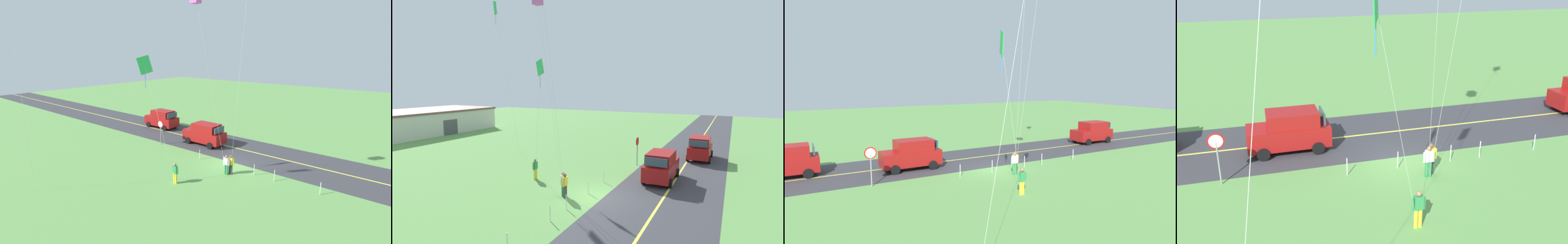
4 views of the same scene
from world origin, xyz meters
TOP-DOWN VIEW (x-y plane):
  - ground_plane at (0.00, 0.00)m, footprint 120.00×120.00m
  - asphalt_road at (0.00, -4.00)m, footprint 120.00×7.00m
  - road_centre_stripe at (0.00, -4.00)m, footprint 120.00×0.16m
  - car_suv_foreground at (5.24, -3.04)m, footprint 4.40×2.12m
  - stop_sign at (8.78, -0.10)m, footprint 0.76×0.08m
  - person_adult_near at (1.32, 5.69)m, footprint 0.58×0.22m
  - person_adult_companion at (-0.96, 1.70)m, footprint 0.58×0.22m
  - person_child_watcher at (-0.72, 1.97)m, footprint 0.58×0.22m
  - kite_red_low at (3.27, 6.46)m, footprint 2.24×1.34m
  - fence_post_0 at (-7.55, 0.70)m, footprint 0.05×0.05m
  - fence_post_1 at (-4.21, 0.70)m, footprint 0.05×0.05m
  - fence_post_2 at (-2.52, 0.70)m, footprint 0.05×0.05m
  - fence_post_3 at (0.37, 0.70)m, footprint 0.05×0.05m
  - fence_post_4 at (2.96, 0.70)m, footprint 0.05×0.05m

SIDE VIEW (x-z plane):
  - ground_plane at x=0.00m, z-range -0.10..0.00m
  - asphalt_road at x=0.00m, z-range 0.00..0.00m
  - road_centre_stripe at x=0.00m, z-range 0.00..0.01m
  - fence_post_0 at x=-7.55m, z-range 0.00..0.90m
  - fence_post_1 at x=-4.21m, z-range 0.00..0.90m
  - fence_post_2 at x=-2.52m, z-range 0.00..0.90m
  - fence_post_3 at x=0.37m, z-range 0.00..0.90m
  - fence_post_4 at x=2.96m, z-range 0.00..0.90m
  - person_adult_near at x=1.32m, z-range 0.06..1.66m
  - person_adult_companion at x=-0.96m, z-range 0.06..1.66m
  - person_child_watcher at x=-0.72m, z-range 0.06..1.66m
  - car_suv_foreground at x=5.24m, z-range 0.03..2.27m
  - stop_sign at x=8.78m, z-range 0.52..3.08m
  - kite_red_low at x=3.27m, z-range 3.80..13.13m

